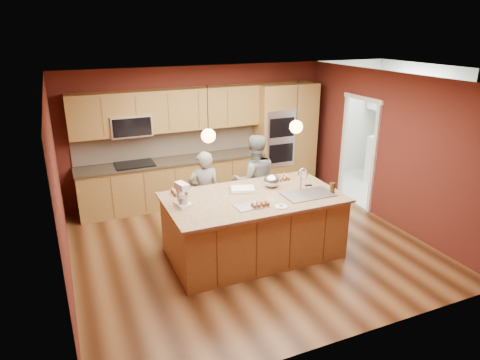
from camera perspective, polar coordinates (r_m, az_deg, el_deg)
name	(u,v)px	position (r m, az deg, el deg)	size (l,w,h in m)	color
floor	(249,245)	(7.18, 1.15, -8.68)	(5.50, 5.50, 0.00)	#412210
ceiling	(250,80)	(6.35, 1.32, 13.25)	(5.50, 5.50, 0.00)	white
wall_back	(199,133)	(8.89, -5.50, 6.25)	(5.50, 5.50, 0.00)	#521D16
wall_front	(348,237)	(4.66, 14.19, -7.36)	(5.50, 5.50, 0.00)	#521D16
wall_left	(59,194)	(6.10, -23.01, -1.74)	(5.00, 5.00, 0.00)	#521D16
wall_right	(389,149)	(8.13, 19.21, 3.92)	(5.00, 5.00, 0.00)	#521D16
cabinet_run	(171,157)	(8.57, -9.22, 3.03)	(3.74, 0.64, 2.30)	olive
oven_column	(285,137)	(9.38, 5.96, 5.71)	(1.30, 0.62, 2.30)	olive
doorway_trim	(358,154)	(8.78, 15.44, 3.41)	(0.08, 1.11, 2.20)	silver
laundry_room	(412,100)	(9.94, 21.95, 9.91)	(2.60, 2.70, 2.70)	beige
pendant_left	(208,135)	(5.95, -4.24, 5.94)	(0.20, 0.20, 0.80)	black
pendant_right	(296,127)	(6.53, 7.50, 7.08)	(0.20, 0.20, 0.80)	black
island	(254,225)	(6.72, 1.89, -5.99)	(2.68, 1.50, 1.37)	olive
person_left	(205,193)	(7.32, -4.75, -1.77)	(0.54, 0.36, 1.48)	black
person_right	(254,181)	(7.61, 1.92, -0.09)	(0.81, 0.63, 1.67)	slate
stand_mixer	(182,196)	(6.16, -7.69, -2.17)	(0.23, 0.29, 0.35)	white
sheet_cake	(243,189)	(6.73, 0.35, -1.23)	(0.50, 0.42, 0.05)	silver
cooling_rack	(249,206)	(6.13, 1.14, -3.53)	(0.38, 0.27, 0.02)	silver
mixing_bowl	(272,181)	(6.87, 4.25, -0.11)	(0.26, 0.26, 0.22)	#B9BDC1
plate	(281,207)	(6.16, 5.52, -3.54)	(0.18, 0.18, 0.01)	silver
tumbler	(332,188)	(6.79, 12.21, -0.99)	(0.08, 0.08, 0.16)	#36220D
phone	(308,185)	(7.03, 9.10, -0.70)	(0.12, 0.06, 0.01)	black
cupcakes_left	(179,191)	(6.67, -8.08, -1.52)	(0.24, 0.24, 0.07)	#BE7E4B
cupcakes_rack	(260,204)	(6.12, 2.72, -3.22)	(0.28, 0.14, 0.06)	#BE7E4B
cupcakes_right	(280,178)	(7.23, 5.33, 0.32)	(0.32, 0.24, 0.07)	#BE7E4B
washer	(410,171)	(9.94, 21.70, 1.16)	(0.60, 0.61, 0.96)	white
dryer	(386,159)	(10.39, 18.91, 2.61)	(0.66, 0.68, 1.07)	white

